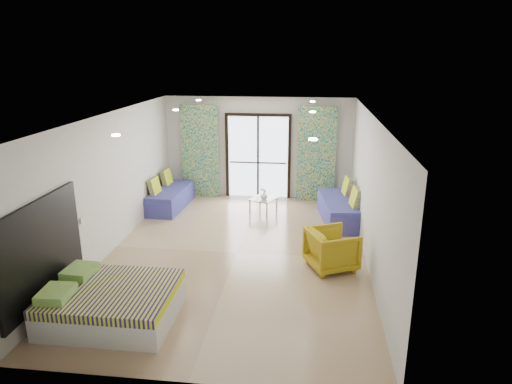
# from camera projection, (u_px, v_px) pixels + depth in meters

# --- Properties ---
(floor) EXTENTS (5.00, 7.50, 0.01)m
(floor) POSITION_uv_depth(u_px,v_px,m) (237.00, 253.00, 9.04)
(floor) COLOR #967959
(floor) RESTS_ON ground
(ceiling) EXTENTS (5.00, 7.50, 0.01)m
(ceiling) POSITION_uv_depth(u_px,v_px,m) (235.00, 116.00, 8.25)
(ceiling) COLOR silver
(ceiling) RESTS_ON ground
(wall_back) EXTENTS (5.00, 0.01, 2.70)m
(wall_back) POSITION_uv_depth(u_px,v_px,m) (258.00, 148.00, 12.20)
(wall_back) COLOR silver
(wall_back) RESTS_ON ground
(wall_front) EXTENTS (5.00, 0.01, 2.70)m
(wall_front) POSITION_uv_depth(u_px,v_px,m) (183.00, 282.00, 5.08)
(wall_front) COLOR silver
(wall_front) RESTS_ON ground
(wall_left) EXTENTS (0.01, 7.50, 2.70)m
(wall_left) POSITION_uv_depth(u_px,v_px,m) (110.00, 183.00, 8.93)
(wall_left) COLOR silver
(wall_left) RESTS_ON ground
(wall_right) EXTENTS (0.01, 7.50, 2.70)m
(wall_right) POSITION_uv_depth(u_px,v_px,m) (370.00, 192.00, 8.36)
(wall_right) COLOR silver
(wall_right) RESTS_ON ground
(balcony_door) EXTENTS (1.76, 0.08, 2.28)m
(balcony_door) POSITION_uv_depth(u_px,v_px,m) (258.00, 152.00, 12.20)
(balcony_door) COLOR black
(balcony_door) RESTS_ON floor
(balcony_rail) EXTENTS (1.52, 0.03, 0.04)m
(balcony_rail) POSITION_uv_depth(u_px,v_px,m) (258.00, 163.00, 12.30)
(balcony_rail) COLOR #595451
(balcony_rail) RESTS_ON balcony_door
(curtain_left) EXTENTS (1.00, 0.10, 2.50)m
(curtain_left) POSITION_uv_depth(u_px,v_px,m) (200.00, 152.00, 12.24)
(curtain_left) COLOR beige
(curtain_left) RESTS_ON floor
(curtain_right) EXTENTS (1.00, 0.10, 2.50)m
(curtain_right) POSITION_uv_depth(u_px,v_px,m) (316.00, 154.00, 11.89)
(curtain_right) COLOR beige
(curtain_right) RESTS_ON floor
(downlight_a) EXTENTS (0.12, 0.12, 0.02)m
(downlight_a) POSITION_uv_depth(u_px,v_px,m) (116.00, 135.00, 6.52)
(downlight_a) COLOR #FFE0B2
(downlight_a) RESTS_ON ceiling
(downlight_b) EXTENTS (0.12, 0.12, 0.02)m
(downlight_b) POSITION_uv_depth(u_px,v_px,m) (313.00, 139.00, 6.20)
(downlight_b) COLOR #FFE0B2
(downlight_b) RESTS_ON ceiling
(downlight_c) EXTENTS (0.12, 0.12, 0.02)m
(downlight_c) POSITION_uv_depth(u_px,v_px,m) (176.00, 110.00, 9.36)
(downlight_c) COLOR #FFE0B2
(downlight_c) RESTS_ON ceiling
(downlight_d) EXTENTS (0.12, 0.12, 0.02)m
(downlight_d) POSITION_uv_depth(u_px,v_px,m) (313.00, 112.00, 9.05)
(downlight_d) COLOR #FFE0B2
(downlight_d) RESTS_ON ceiling
(downlight_e) EXTENTS (0.12, 0.12, 0.02)m
(downlight_e) POSITION_uv_depth(u_px,v_px,m) (199.00, 100.00, 11.26)
(downlight_e) COLOR #FFE0B2
(downlight_e) RESTS_ON ceiling
(downlight_f) EXTENTS (0.12, 0.12, 0.02)m
(downlight_f) POSITION_uv_depth(u_px,v_px,m) (313.00, 102.00, 10.95)
(downlight_f) COLOR #FFE0B2
(downlight_f) RESTS_ON ceiling
(headboard) EXTENTS (0.06, 2.10, 1.50)m
(headboard) POSITION_uv_depth(u_px,v_px,m) (41.00, 251.00, 6.61)
(headboard) COLOR black
(headboard) RESTS_ON floor
(switch_plate) EXTENTS (0.02, 0.10, 0.10)m
(switch_plate) POSITION_uv_depth(u_px,v_px,m) (82.00, 220.00, 7.80)
(switch_plate) COLOR silver
(switch_plate) RESTS_ON wall_left
(bed) EXTENTS (1.82, 1.49, 0.63)m
(bed) POSITION_uv_depth(u_px,v_px,m) (111.00, 303.00, 6.73)
(bed) COLOR silver
(bed) RESTS_ON floor
(daybed_left) EXTENTS (0.80, 1.84, 0.89)m
(daybed_left) POSITION_uv_depth(u_px,v_px,m) (170.00, 197.00, 11.60)
(daybed_left) COLOR #3B3B8D
(daybed_left) RESTS_ON floor
(daybed_right) EXTENTS (0.98, 2.00, 0.95)m
(daybed_right) POSITION_uv_depth(u_px,v_px,m) (340.00, 209.00, 10.65)
(daybed_right) COLOR #3B3B8D
(daybed_right) RESTS_ON floor
(coffee_table) EXTENTS (0.73, 0.73, 0.64)m
(coffee_table) POSITION_uv_depth(u_px,v_px,m) (263.00, 200.00, 11.21)
(coffee_table) COLOR silver
(coffee_table) RESTS_ON floor
(vase) EXTENTS (0.23, 0.23, 0.18)m
(vase) POSITION_uv_depth(u_px,v_px,m) (264.00, 195.00, 11.13)
(vase) COLOR white
(vase) RESTS_ON coffee_table
(armchair) EXTENTS (1.01, 1.04, 0.82)m
(armchair) POSITION_uv_depth(u_px,v_px,m) (332.00, 247.00, 8.28)
(armchair) COLOR #B09316
(armchair) RESTS_ON floor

